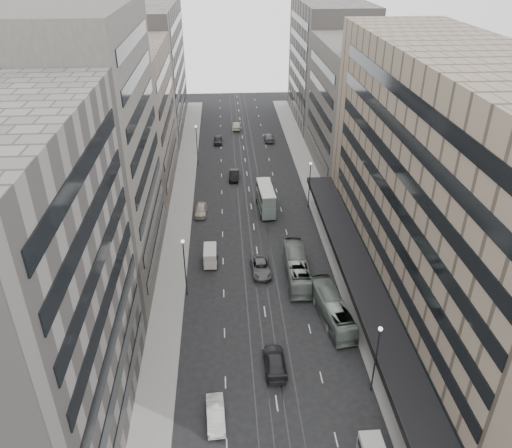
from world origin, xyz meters
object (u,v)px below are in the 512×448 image
object	(u,v)px
panel_van	(210,255)
sedan_1	(216,414)
sedan_2	(261,268)
bus_far	(297,267)
bus_near	(332,308)
double_decker	(266,198)

from	to	relation	value
panel_van	sedan_1	xyz separation A→B (m)	(0.79, -26.58, -0.58)
sedan_1	sedan_2	distance (m)	24.75
panel_van	bus_far	bearing A→B (deg)	-19.10
bus_near	sedan_1	distance (m)	19.53
panel_van	sedan_1	size ratio (longest dim) A/B	0.83
bus_far	double_decker	distance (m)	19.44
bus_near	bus_far	bearing A→B (deg)	-78.42
panel_van	sedan_2	distance (m)	7.44
bus_near	double_decker	world-z (taller)	double_decker
double_decker	sedan_2	size ratio (longest dim) A/B	1.46
bus_near	panel_van	world-z (taller)	bus_near
sedan_2	bus_near	bearing A→B (deg)	-55.85
bus_near	panel_van	xyz separation A→B (m)	(-14.63, 12.81, -0.17)
bus_far	sedan_2	world-z (taller)	bus_far
panel_van	bus_near	bearing A→B (deg)	-41.15
sedan_1	double_decker	bearing A→B (deg)	75.64
sedan_1	panel_van	bearing A→B (deg)	88.60
bus_far	bus_near	bearing A→B (deg)	110.78
bus_near	sedan_2	size ratio (longest dim) A/B	1.98
bus_near	panel_van	bearing A→B (deg)	-48.62
double_decker	panel_van	distance (m)	17.78
sedan_1	sedan_2	xyz separation A→B (m)	(6.15, 23.97, -0.01)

